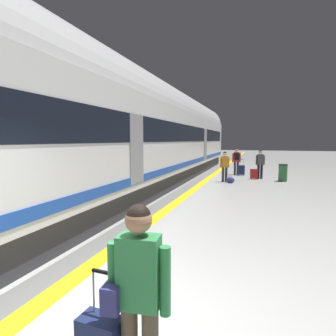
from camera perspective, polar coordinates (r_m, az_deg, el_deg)
safety_line_strip at (r=12.85m, az=5.72°, el=-4.02°), size 0.36×80.00×0.01m
tactile_edge_band at (r=12.93m, az=4.21°, el=-3.96°), size 0.66×80.00×0.01m
high_speed_train at (r=13.19m, az=-3.49°, el=7.14°), size 2.94×31.33×4.97m
traveller_foreground at (r=2.46m, az=-6.27°, el=-23.53°), size 0.54×0.31×1.67m
passenger_near at (r=14.82m, az=11.49°, el=0.75°), size 0.47×0.29×1.58m
duffel_bag_near at (r=14.55m, az=12.53°, el=-2.40°), size 0.44×0.26×0.36m
passenger_mid at (r=18.00m, az=13.78°, el=1.79°), size 0.51×0.37×1.67m
suitcase_mid at (r=17.76m, az=14.68°, el=-0.38°), size 0.43×0.34×1.02m
passenger_far at (r=16.55m, az=18.28°, el=1.17°), size 0.49×0.28×1.63m
suitcase_far at (r=16.30m, az=17.09°, el=-1.10°), size 0.42×0.31×0.56m
waste_bin at (r=15.94m, az=22.37°, el=-0.89°), size 0.46×0.46×0.91m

